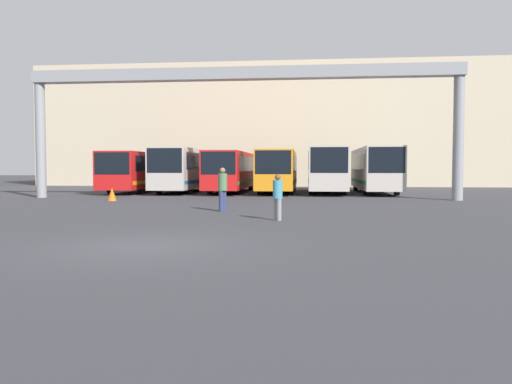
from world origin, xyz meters
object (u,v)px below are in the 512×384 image
bus_slot_1 (185,168)px  bus_slot_5 (375,167)px  pedestrian_near_left (223,188)px  traffic_cone (112,194)px  bus_slot_4 (326,167)px  bus_slot_2 (232,169)px  bus_slot_0 (140,169)px  bus_slot_3 (278,169)px  pedestrian_mid_right (278,196)px

bus_slot_1 → bus_slot_5: (14.11, 0.17, 0.01)m
pedestrian_near_left → bus_slot_1: bearing=51.4°
bus_slot_5 → traffic_cone: bus_slot_5 is taller
bus_slot_1 → bus_slot_4: bearing=1.6°
bus_slot_2 → bus_slot_5: bearing=-1.8°
bus_slot_0 → bus_slot_3: bearing=0.3°
bus_slot_0 → bus_slot_2: bus_slot_2 is taller
bus_slot_0 → bus_slot_4: (14.11, 0.09, 0.15)m
pedestrian_near_left → traffic_cone: bearing=82.7°
bus_slot_1 → pedestrian_mid_right: 21.13m
bus_slot_5 → bus_slot_3: bearing=179.2°
pedestrian_mid_right → bus_slot_4: bearing=132.7°
bus_slot_5 → pedestrian_mid_right: size_ratio=6.88×
bus_slot_4 → bus_slot_5: 3.53m
bus_slot_2 → bus_slot_5: bus_slot_5 is taller
bus_slot_4 → traffic_cone: 16.11m
pedestrian_mid_right → bus_slot_3: bearing=142.9°
bus_slot_5 → pedestrian_near_left: bus_slot_5 is taller
pedestrian_near_left → bus_slot_5: bearing=4.5°
bus_slot_4 → traffic_cone: bus_slot_4 is taller
bus_slot_4 → bus_slot_1: bearing=-178.4°
bus_slot_3 → traffic_cone: bus_slot_3 is taller
bus_slot_4 → bus_slot_5: size_ratio=1.02×
pedestrian_mid_right → pedestrian_near_left: size_ratio=0.88×
bus_slot_2 → bus_slot_0: bearing=-177.6°
bus_slot_3 → pedestrian_near_left: 16.41m
bus_slot_0 → traffic_cone: size_ratio=15.26×
bus_slot_0 → bus_slot_5: size_ratio=1.01×
bus_slot_3 → bus_slot_4: size_ratio=0.99×
bus_slot_3 → bus_slot_5: bearing=-0.8°
traffic_cone → bus_slot_4: bearing=40.3°
bus_slot_0 → bus_slot_1: size_ratio=1.04×
bus_slot_3 → pedestrian_mid_right: (1.13, -19.72, -0.89)m
bus_slot_1 → traffic_cone: size_ratio=14.72×
pedestrian_near_left → bus_slot_4: bearing=15.3°
bus_slot_3 → bus_slot_4: (3.53, 0.03, 0.11)m
pedestrian_mid_right → traffic_cone: 13.60m
bus_slot_1 → bus_slot_3: size_ratio=0.95×
bus_slot_2 → bus_slot_4: size_ratio=1.04×
bus_slot_4 → pedestrian_near_left: bus_slot_4 is taller
bus_slot_1 → pedestrian_near_left: (5.64, -16.07, -0.87)m
bus_slot_4 → bus_slot_5: bus_slot_4 is taller
bus_slot_0 → pedestrian_near_left: bus_slot_0 is taller
bus_slot_1 → bus_slot_5: bearing=0.7°
bus_slot_1 → bus_slot_2: size_ratio=0.92×
bus_slot_5 → traffic_cone: (-15.77, -10.25, -1.49)m
bus_slot_0 → bus_slot_5: bus_slot_5 is taller
bus_slot_3 → bus_slot_2: bearing=176.2°
bus_slot_1 → pedestrian_mid_right: bus_slot_1 is taller
bus_slot_5 → pedestrian_near_left: bearing=-117.5°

